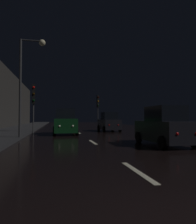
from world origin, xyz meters
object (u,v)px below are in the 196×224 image
(streetlamp_overhead, at_px, (28,72))
(car_parked_right_far, at_px, (109,122))
(car_approaching_headlights, at_px, (65,123))
(traffic_light_far_right, at_px, (98,104))
(traffic_light_far_left, at_px, (34,98))
(car_parked_right_near, at_px, (164,127))

(streetlamp_overhead, bearing_deg, car_parked_right_far, 43.68)
(streetlamp_overhead, distance_m, car_approaching_headlights, 5.85)
(traffic_light_far_right, distance_m, car_parked_right_far, 10.35)
(traffic_light_far_right, distance_m, traffic_light_far_left, 13.91)
(traffic_light_far_left, xyz_separation_m, car_parked_right_near, (7.79, -10.66, -2.46))
(traffic_light_far_right, bearing_deg, car_parked_right_far, -14.42)
(car_parked_right_far, bearing_deg, car_parked_right_near, -180.00)
(traffic_light_far_right, height_order, car_approaching_headlights, traffic_light_far_right)
(traffic_light_far_left, distance_m, car_approaching_headlights, 4.46)
(car_parked_right_far, relative_size, car_parked_right_near, 1.00)
(traffic_light_far_right, bearing_deg, car_parked_right_near, -11.93)
(streetlamp_overhead, bearing_deg, traffic_light_far_left, 92.52)
(streetlamp_overhead, xyz_separation_m, car_parked_right_near, (7.51, -4.47, -3.63))
(car_approaching_headlights, xyz_separation_m, car_parked_right_far, (4.85, 3.36, -0.08))
(streetlamp_overhead, distance_m, car_parked_right_far, 11.00)
(traffic_light_far_right, xyz_separation_m, traffic_light_far_left, (-8.59, -10.94, -0.26))
(car_parked_right_near, bearing_deg, car_parked_right_far, 0.00)
(traffic_light_far_right, relative_size, streetlamp_overhead, 0.73)
(car_parked_right_far, bearing_deg, traffic_light_far_left, 97.26)
(car_approaching_headlights, distance_m, car_parked_right_far, 5.90)
(traffic_light_far_right, distance_m, car_parked_right_near, 21.79)
(traffic_light_far_left, bearing_deg, traffic_light_far_right, 134.71)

